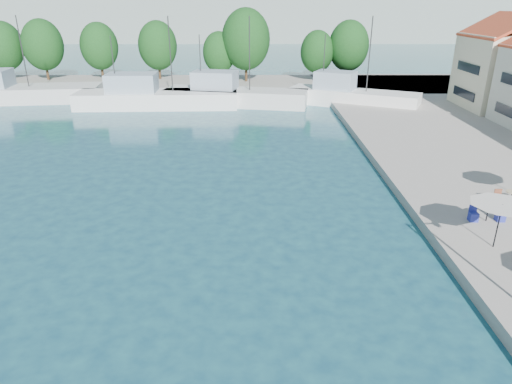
{
  "coord_description": "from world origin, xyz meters",
  "views": [
    {
      "loc": [
        -2.72,
        1.86,
        11.12
      ],
      "look_at": [
        -2.68,
        26.0,
        1.06
      ],
      "focal_mm": 32.0,
      "sensor_mm": 36.0,
      "label": 1
    }
  ],
  "objects_px": {
    "trawler_01": "(8,93)",
    "trawler_02": "(153,98)",
    "umbrella_white": "(501,210)",
    "trawler_03": "(232,96)",
    "trawler_04": "(350,96)"
  },
  "relations": [
    {
      "from": "trawler_03",
      "to": "umbrella_white",
      "type": "distance_m",
      "value": 37.51
    },
    {
      "from": "trawler_02",
      "to": "trawler_04",
      "type": "relative_size",
      "value": 1.22
    },
    {
      "from": "trawler_01",
      "to": "umbrella_white",
      "type": "distance_m",
      "value": 54.9
    },
    {
      "from": "trawler_02",
      "to": "trawler_01",
      "type": "bearing_deg",
      "value": 168.02
    },
    {
      "from": "trawler_03",
      "to": "trawler_04",
      "type": "xyz_separation_m",
      "value": [
        13.61,
        -0.55,
        0.0
      ]
    },
    {
      "from": "trawler_01",
      "to": "trawler_03",
      "type": "xyz_separation_m",
      "value": [
        27.11,
        -1.74,
        0.0
      ]
    },
    {
      "from": "trawler_02",
      "to": "umbrella_white",
      "type": "height_order",
      "value": "trawler_02"
    },
    {
      "from": "trawler_01",
      "to": "trawler_02",
      "type": "height_order",
      "value": "same"
    },
    {
      "from": "trawler_01",
      "to": "trawler_04",
      "type": "relative_size",
      "value": 1.4
    },
    {
      "from": "trawler_02",
      "to": "trawler_03",
      "type": "distance_m",
      "value": 9.05
    },
    {
      "from": "trawler_04",
      "to": "umbrella_white",
      "type": "height_order",
      "value": "trawler_04"
    },
    {
      "from": "trawler_02",
      "to": "trawler_04",
      "type": "height_order",
      "value": "same"
    },
    {
      "from": "trawler_01",
      "to": "trawler_04",
      "type": "height_order",
      "value": "same"
    },
    {
      "from": "trawler_02",
      "to": "trawler_03",
      "type": "height_order",
      "value": "same"
    },
    {
      "from": "trawler_02",
      "to": "trawler_03",
      "type": "bearing_deg",
      "value": 6.55
    }
  ]
}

